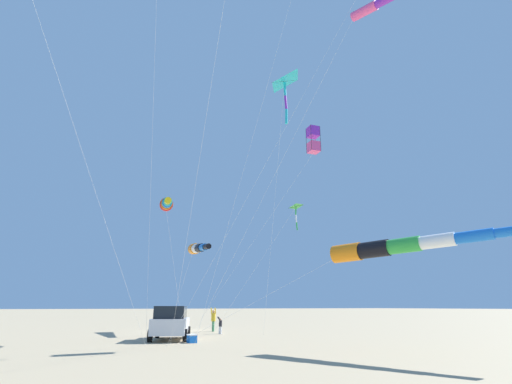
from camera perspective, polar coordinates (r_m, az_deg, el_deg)
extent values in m
plane|color=tan|center=(32.55, -11.30, -19.43)|extent=(600.00, 600.00, 0.00)
cube|color=silver|center=(24.09, -12.43, -18.71)|extent=(4.67, 3.23, 0.84)
cube|color=black|center=(23.73, -12.40, -16.91)|extent=(2.98, 2.42, 0.68)
cylinder|color=black|center=(25.67, -14.31, -19.38)|extent=(0.70, 0.44, 0.66)
cylinder|color=black|center=(25.50, -9.94, -19.64)|extent=(0.70, 0.44, 0.66)
cylinder|color=black|center=(22.78, -15.35, -19.73)|extent=(0.70, 0.44, 0.66)
cylinder|color=black|center=(22.59, -10.42, -20.06)|extent=(0.70, 0.44, 0.66)
cube|color=blue|center=(21.97, -9.43, -20.60)|extent=(0.60, 0.40, 0.36)
cube|color=white|center=(21.95, -9.41, -20.06)|extent=(0.62, 0.42, 0.06)
cube|color=#3D7F51|center=(31.31, -6.33, -19.08)|extent=(0.32, 0.27, 0.74)
cylinder|color=gold|center=(31.28, -6.29, -17.85)|extent=(0.46, 0.46, 0.61)
sphere|color=tan|center=(31.28, -6.27, -17.08)|extent=(0.23, 0.23, 0.23)
cylinder|color=gold|center=(31.10, -6.02, -17.01)|extent=(0.37, 0.26, 0.46)
cylinder|color=gold|center=(31.15, -6.60, -17.00)|extent=(0.37, 0.26, 0.46)
cube|color=silver|center=(28.58, -5.29, -19.62)|extent=(0.19, 0.21, 0.49)
cylinder|color=#232328|center=(28.56, -5.26, -18.73)|extent=(0.31, 0.31, 0.40)
sphere|color=tan|center=(28.55, -5.25, -18.17)|extent=(0.15, 0.15, 0.15)
cylinder|color=#232328|center=(28.48, -5.51, -18.11)|extent=(0.20, 0.23, 0.31)
cylinder|color=#232328|center=(28.67, -5.38, -18.10)|extent=(0.20, 0.23, 0.31)
cube|color=#335199|center=(35.61, -10.58, -18.58)|extent=(0.30, 0.17, 0.75)
cylinder|color=#232328|center=(35.59, -10.52, -17.48)|extent=(0.36, 0.36, 0.62)
sphere|color=tan|center=(35.59, -10.48, -16.80)|extent=(0.23, 0.23, 0.23)
cylinder|color=#232328|center=(35.70, -10.78, -16.71)|extent=(0.38, 0.12, 0.47)
cylinder|color=#232328|center=(35.77, -10.28, -16.74)|extent=(0.38, 0.12, 0.47)
cylinder|color=orange|center=(18.41, 13.27, -8.72)|extent=(1.55, 1.28, 0.85)
cylinder|color=black|center=(17.87, 17.05, -8.07)|extent=(1.52, 1.20, 0.76)
cylinder|color=green|center=(17.42, 21.03, -7.35)|extent=(1.48, 1.12, 0.67)
cylinder|color=white|center=(17.06, 25.19, -6.55)|extent=(1.44, 1.04, 0.59)
cylinder|color=blue|center=(16.79, 29.49, -5.69)|extent=(1.40, 0.95, 0.50)
cylinder|color=white|center=(19.01, -0.44, -16.05)|extent=(4.86, 6.11, 3.96)
pyramid|color=green|center=(26.71, 5.87, -1.98)|extent=(1.42, 1.29, 0.30)
cylinder|color=black|center=(26.69, 5.91, -2.13)|extent=(0.57, 0.90, 0.24)
cylinder|color=green|center=(26.62, 5.89, -2.80)|extent=(0.13, 0.14, 0.54)
cylinder|color=white|center=(26.49, 5.94, -3.92)|extent=(0.15, 0.14, 0.54)
cylinder|color=green|center=(26.36, 6.05, -5.04)|extent=(0.14, 0.14, 0.54)
cylinder|color=white|center=(27.59, -0.36, -11.60)|extent=(5.77, 3.66, 8.38)
pyramid|color=#1EB7C6|center=(24.91, 4.13, 16.22)|extent=(2.16, 1.44, 0.72)
cylinder|color=black|center=(24.87, 4.23, 15.97)|extent=(0.08, 1.80, 0.68)
cylinder|color=#1EB7C6|center=(24.54, 4.29, 14.85)|extent=(0.21, 0.17, 0.96)
cylinder|color=purple|center=(24.00, 4.42, 12.99)|extent=(0.26, 0.16, 0.97)
cylinder|color=#1EB7C6|center=(23.49, 4.50, 11.04)|extent=(0.21, 0.23, 0.96)
cylinder|color=white|center=(24.78, 2.62, -3.16)|extent=(6.25, 1.69, 15.09)
cylinder|color=#EF4C93|center=(20.49, 15.67, 24.27)|extent=(1.35, 0.78, 0.55)
cylinder|color=white|center=(20.38, 1.29, -0.39)|extent=(11.35, 3.69, 14.97)
cylinder|color=white|center=(16.11, -24.83, 7.39)|extent=(10.75, 8.44, 15.87)
cylinder|color=white|center=(15.69, -7.80, 8.15)|extent=(12.17, 1.52, 16.67)
cylinder|color=orange|center=(33.51, -9.08, -8.27)|extent=(1.32, 1.01, 1.00)
cylinder|color=white|center=(32.38, -8.67, -8.20)|extent=(1.30, 0.89, 0.88)
cylinder|color=black|center=(31.24, -8.23, -8.13)|extent=(1.27, 0.77, 0.75)
cylinder|color=blue|center=(30.12, -7.75, -8.06)|extent=(1.25, 0.64, 0.63)
cylinder|color=black|center=(28.99, -7.24, -7.97)|extent=(1.23, 0.52, 0.51)
cylinder|color=white|center=(35.49, -11.03, -14.04)|extent=(3.81, 0.70, 6.34)
cube|color=purple|center=(24.78, 8.39, 8.71)|extent=(0.71, 0.71, 0.64)
cube|color=#EF4C93|center=(24.36, 8.49, 6.51)|extent=(0.71, 0.71, 0.64)
cylinder|color=black|center=(24.46, 9.47, 7.78)|extent=(0.02, 0.02, 1.68)
cylinder|color=black|center=(24.97, 8.75, 7.22)|extent=(0.02, 0.02, 1.68)
cylinder|color=black|center=(24.16, 8.13, 8.03)|extent=(0.02, 0.02, 1.68)
cylinder|color=black|center=(24.68, 7.42, 7.46)|extent=(0.02, 0.02, 1.68)
cylinder|color=white|center=(24.51, -0.83, -7.94)|extent=(7.20, 5.21, 10.96)
cylinder|color=white|center=(21.54, -15.06, 6.96)|extent=(9.84, 2.93, 20.39)
cylinder|color=white|center=(18.36, 2.26, 5.64)|extent=(7.75, 7.04, 17.50)
cylinder|color=white|center=(19.09, -1.51, 4.42)|extent=(5.64, 2.67, 17.29)
cylinder|color=red|center=(24.46, -13.08, -1.82)|extent=(1.00, 0.95, 0.91)
cylinder|color=orange|center=(23.73, -13.03, -1.70)|extent=(0.96, 0.84, 0.81)
cylinder|color=blue|center=(23.00, -12.97, -1.56)|extent=(0.92, 0.73, 0.70)
cylinder|color=#1EB7C6|center=(22.27, -12.91, -1.42)|extent=(0.88, 0.62, 0.59)
cylinder|color=yellow|center=(21.54, -12.85, -1.27)|extent=(0.84, 0.51, 0.48)
cylinder|color=white|center=(26.48, -11.86, -11.77)|extent=(4.15, 2.73, 7.71)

